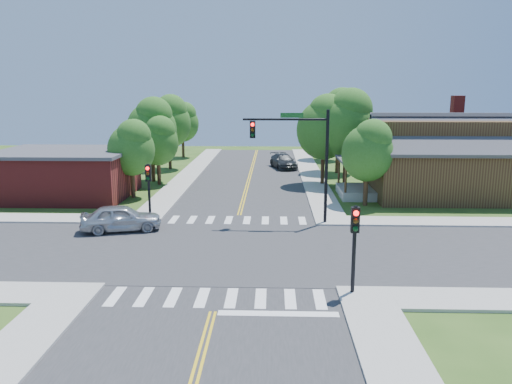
{
  "coord_description": "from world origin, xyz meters",
  "views": [
    {
      "loc": [
        2.25,
        -25.21,
        8.37
      ],
      "look_at": [
        1.23,
        4.85,
        2.2
      ],
      "focal_mm": 35.0,
      "sensor_mm": 36.0,
      "label": 1
    }
  ],
  "objects_px": {
    "signal_pole_se": "(355,233)",
    "signal_pole_nw": "(149,182)",
    "signal_mast_ne": "(300,148)",
    "house_ne": "(436,155)",
    "car_silver": "(121,218)",
    "car_dgrey": "(283,162)"
  },
  "relations": [
    {
      "from": "signal_pole_nw",
      "to": "car_silver",
      "type": "bearing_deg",
      "value": -120.68
    },
    {
      "from": "signal_mast_ne",
      "to": "signal_pole_se",
      "type": "relative_size",
      "value": 1.89
    },
    {
      "from": "signal_pole_se",
      "to": "car_silver",
      "type": "xyz_separation_m",
      "value": [
        -12.43,
        9.12,
        -1.86
      ]
    },
    {
      "from": "signal_mast_ne",
      "to": "signal_pole_nw",
      "type": "bearing_deg",
      "value": -179.93
    },
    {
      "from": "car_silver",
      "to": "signal_pole_se",
      "type": "bearing_deg",
      "value": -140.65
    },
    {
      "from": "signal_mast_ne",
      "to": "signal_pole_nw",
      "type": "relative_size",
      "value": 1.89
    },
    {
      "from": "signal_pole_nw",
      "to": "house_ne",
      "type": "xyz_separation_m",
      "value": [
        20.71,
        8.66,
        0.67
      ]
    },
    {
      "from": "car_dgrey",
      "to": "house_ne",
      "type": "bearing_deg",
      "value": -64.72
    },
    {
      "from": "signal_mast_ne",
      "to": "house_ne",
      "type": "relative_size",
      "value": 0.55
    },
    {
      "from": "car_silver",
      "to": "car_dgrey",
      "type": "height_order",
      "value": "car_silver"
    },
    {
      "from": "signal_pole_nw",
      "to": "house_ne",
      "type": "relative_size",
      "value": 0.29
    },
    {
      "from": "signal_pole_se",
      "to": "signal_pole_nw",
      "type": "relative_size",
      "value": 1.0
    },
    {
      "from": "signal_mast_ne",
      "to": "car_dgrey",
      "type": "relative_size",
      "value": 1.31
    },
    {
      "from": "signal_mast_ne",
      "to": "signal_pole_nw",
      "type": "xyz_separation_m",
      "value": [
        -9.51,
        -0.01,
        -2.19
      ]
    },
    {
      "from": "house_ne",
      "to": "car_dgrey",
      "type": "relative_size",
      "value": 2.37
    },
    {
      "from": "car_dgrey",
      "to": "signal_pole_nw",
      "type": "bearing_deg",
      "value": -125.77
    },
    {
      "from": "signal_mast_ne",
      "to": "house_ne",
      "type": "distance_m",
      "value": 14.23
    },
    {
      "from": "signal_pole_se",
      "to": "signal_pole_nw",
      "type": "xyz_separation_m",
      "value": [
        -11.2,
        11.2,
        0.0
      ]
    },
    {
      "from": "signal_pole_nw",
      "to": "house_ne",
      "type": "bearing_deg",
      "value": 22.69
    },
    {
      "from": "house_ne",
      "to": "car_silver",
      "type": "distance_m",
      "value": 24.56
    },
    {
      "from": "house_ne",
      "to": "car_silver",
      "type": "bearing_deg",
      "value": -153.93
    },
    {
      "from": "car_silver",
      "to": "house_ne",
      "type": "bearing_deg",
      "value": -78.31
    }
  ]
}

